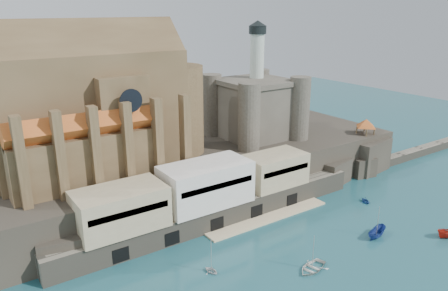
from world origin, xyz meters
The scene contains 12 objects.
ground centered at (0.00, 0.00, 0.00)m, with size 300.00×300.00×0.00m, color #184852.
promontory centered at (-0.19, 39.37, 4.92)m, with size 100.00×36.00×10.00m.
quay centered at (-10.19, 23.07, 6.07)m, with size 70.00×12.00×13.05m.
church centered at (-24.13, 41.85, 22.13)m, with size 47.00×25.93×30.51m.
castle_keep centered at (16.08, 41.08, 18.31)m, with size 21.20×21.20×29.30m.
rock_outcrop centered at (42.00, 25.84, 4.02)m, with size 14.50×10.50×8.70m.
pavilion centered at (42.00, 26.00, 12.73)m, with size 6.40×6.40×5.40m.
breakwater centered at (66.00, 24.00, 0.00)m, with size 40.00×3.00×2.40m, color #696354.
boat_2 centered at (14.22, 0.20, 0.00)m, with size 2.09×2.15×5.57m, color navy.
boat_4 centered at (-18.62, 8.32, 0.00)m, with size 2.46×1.50×2.85m, color silver.
boat_6 centered at (-4.05, -0.64, 0.00)m, with size 4.38×1.27×6.14m, color silver.
boat_7 centered at (25.25, 11.49, 0.00)m, with size 2.56×1.56×2.97m, color #234B8E.
Camera 1 is at (-52.67, -45.01, 42.60)m, focal length 35.00 mm.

